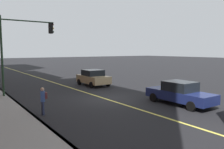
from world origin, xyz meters
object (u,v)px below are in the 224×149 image
(car_tan, at_px, (93,78))
(traffic_light_mast, at_px, (22,42))
(car_navy, at_px, (180,93))
(pedestrian_with_backpack, at_px, (43,99))

(car_tan, height_order, traffic_light_mast, traffic_light_mast)
(car_navy, distance_m, pedestrian_with_backpack, 8.76)
(car_navy, bearing_deg, traffic_light_mast, 40.60)
(car_tan, distance_m, pedestrian_with_backpack, 10.91)
(pedestrian_with_backpack, height_order, traffic_light_mast, traffic_light_mast)
(car_tan, bearing_deg, car_navy, -176.91)
(traffic_light_mast, bearing_deg, pedestrian_with_backpack, 175.03)
(traffic_light_mast, bearing_deg, car_tan, -78.92)
(car_navy, relative_size, traffic_light_mast, 0.76)
(car_navy, bearing_deg, pedestrian_with_backpack, 71.51)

